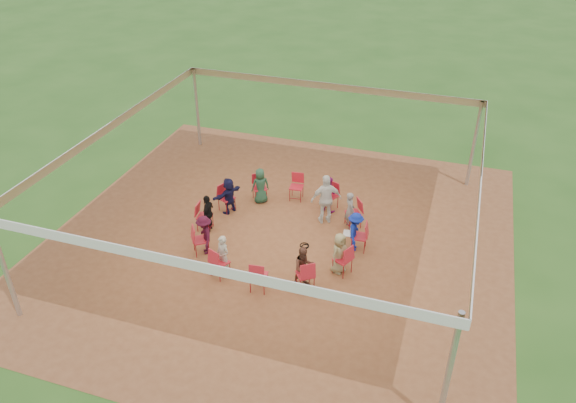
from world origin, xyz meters
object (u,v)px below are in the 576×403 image
(chair_10, at_px, (305,275))
(person_seated_3, at_px, (260,186))
(person_seated_0, at_px, (355,232))
(chair_7, at_px, (201,240))
(chair_3, at_px, (296,187))
(person_seated_1, at_px, (350,210))
(chair_4, at_px, (260,188))
(person_seated_5, at_px, (208,213))
(person_seated_6, at_px, (205,235))
(chair_5, at_px, (227,198))
(person_seated_4, at_px, (229,195))
(chair_1, at_px, (353,214))
(chair_0, at_px, (359,236))
(chair_2, at_px, (330,196))
(person_seated_8, at_px, (304,267))
(chair_8, at_px, (220,262))
(person_seated_7, at_px, (223,256))
(laptop, at_px, (349,232))
(person_seated_9, at_px, (339,253))
(person_seated_2, at_px, (328,194))
(chair_9, at_px, (259,276))
(standing_person, at_px, (326,199))
(cable_coil, at_px, (305,246))
(chair_11, at_px, (343,259))
(chair_6, at_px, (205,217))

(chair_10, height_order, person_seated_3, person_seated_3)
(person_seated_0, bearing_deg, chair_7, 105.41)
(chair_3, height_order, person_seated_1, person_seated_1)
(chair_4, distance_m, person_seated_5, 2.24)
(person_seated_6, bearing_deg, chair_10, 43.46)
(chair_5, height_order, person_seated_4, person_seated_4)
(chair_1, distance_m, chair_5, 3.97)
(chair_0, relative_size, chair_2, 1.00)
(chair_5, bearing_deg, person_seated_8, 75.41)
(chair_8, height_order, person_seated_7, person_seated_7)
(person_seated_4, bearing_deg, chair_4, 170.72)
(chair_7, distance_m, person_seated_1, 4.47)
(person_seated_6, height_order, laptop, person_seated_6)
(chair_2, distance_m, chair_8, 4.59)
(person_seated_8, bearing_deg, person_seated_9, 15.00)
(person_seated_2, bearing_deg, chair_9, 105.41)
(person_seated_4, distance_m, person_seated_7, 3.07)
(chair_8, height_order, standing_person, standing_person)
(chair_8, relative_size, person_seated_0, 0.76)
(chair_1, xyz_separation_m, person_seated_7, (-2.77, -3.31, 0.15))
(chair_0, xyz_separation_m, person_seated_8, (-1.02, -1.99, 0.15))
(laptop, bearing_deg, person_seated_1, 6.83)
(person_seated_1, relative_size, person_seated_8, 1.00)
(person_seated_3, bearing_deg, person_seated_2, 150.00)
(person_seated_5, distance_m, cable_coil, 3.02)
(chair_9, relative_size, standing_person, 0.56)
(person_seated_9, bearing_deg, person_seated_3, 75.00)
(person_seated_1, xyz_separation_m, person_seated_8, (-0.51, -3.03, 0.00))
(chair_5, bearing_deg, standing_person, 121.00)
(chair_3, bearing_deg, laptop, 131.27)
(chair_5, relative_size, person_seated_6, 0.76)
(person_seated_2, bearing_deg, laptop, 146.19)
(chair_2, relative_size, laptop, 2.58)
(standing_person, bearing_deg, person_seated_3, -40.01)
(chair_2, relative_size, chair_11, 1.00)
(chair_3, relative_size, chair_7, 1.00)
(chair_9, bearing_deg, person_seated_2, 75.41)
(chair_1, relative_size, person_seated_1, 0.76)
(chair_6, distance_m, chair_10, 3.97)
(chair_11, bearing_deg, chair_7, 120.00)
(chair_5, distance_m, person_seated_8, 4.32)
(chair_1, bearing_deg, person_seated_8, 133.46)
(chair_6, height_order, chair_10, same)
(chair_4, xyz_separation_m, person_seated_4, (-0.65, -0.97, 0.15))
(chair_6, relative_size, chair_11, 1.00)
(chair_7, bearing_deg, chair_11, 60.00)
(chair_4, relative_size, chair_11, 1.00)
(chair_0, bearing_deg, person_seated_0, 90.00)
(person_seated_1, bearing_deg, person_seated_6, 90.00)
(chair_5, distance_m, person_seated_3, 1.17)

